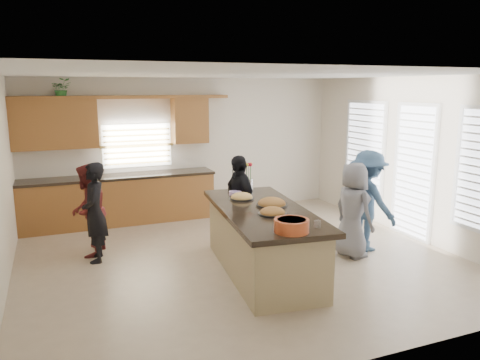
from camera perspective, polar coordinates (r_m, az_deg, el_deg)
name	(u,v)px	position (r m, az deg, el deg)	size (l,w,h in m)	color
floor	(240,259)	(7.35, -0.01, -9.61)	(6.50, 6.50, 0.00)	#C1AC90
room_shell	(240,137)	(6.90, -0.02, 5.30)	(6.52, 6.02, 2.81)	silver
back_cabinetry	(116,177)	(9.32, -14.86, 0.34)	(4.08, 0.66, 2.46)	#91602A
right_wall_glazing	(416,162)	(8.60, 20.64, 2.01)	(0.06, 4.00, 2.25)	white
island	(262,242)	(6.71, 2.75, -7.57)	(1.45, 2.81, 0.95)	tan
platter_front	(273,213)	(6.25, 3.99, -4.00)	(0.38, 0.38, 0.15)	black
platter_mid	(272,204)	(6.71, 3.89, -2.91)	(0.45, 0.45, 0.18)	black
platter_back	(242,198)	(7.07, 0.22, -2.15)	(0.37, 0.37, 0.15)	black
salad_bowl	(292,225)	(5.53, 6.30, -5.46)	(0.41, 0.41, 0.15)	#C24C23
clear_cup	(317,224)	(5.75, 9.43, -5.32)	(0.08, 0.08, 0.09)	white
plate_stack	(235,193)	(7.37, -0.58, -1.59)	(0.20, 0.20, 0.06)	#BD97DC
flower_vase	(249,176)	(7.69, 1.07, 0.47)	(0.14, 0.14, 0.45)	silver
potted_plant	(62,89)	(9.18, -20.93, 10.35)	(0.34, 0.29, 0.37)	#307831
woman_left_back	(95,212)	(7.40, -17.31, -3.80)	(0.55, 0.36, 1.52)	black
woman_left_mid	(88,210)	(7.68, -18.04, -3.55)	(0.71, 0.55, 1.46)	maroon
woman_left_front	(239,202)	(7.62, -0.14, -2.73)	(0.91, 0.38, 1.55)	black
woman_right_back	(367,201)	(7.81, 15.26, -2.46)	(1.06, 0.61, 1.64)	#39587C
woman_right_front	(353,210)	(7.46, 13.61, -3.59)	(0.73, 0.48, 1.50)	slate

